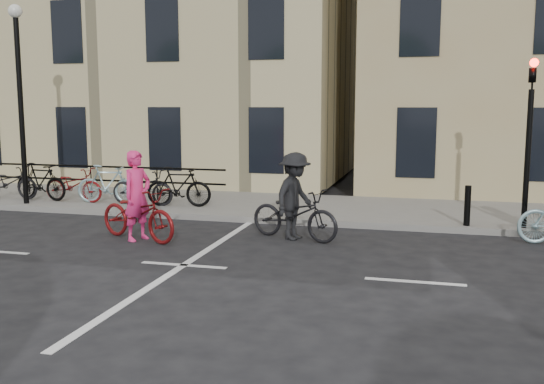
% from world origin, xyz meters
% --- Properties ---
extents(ground, '(120.00, 120.00, 0.00)m').
position_xyz_m(ground, '(0.00, 0.00, 0.00)').
color(ground, black).
rests_on(ground, ground).
extents(sidewalk, '(46.00, 4.00, 0.15)m').
position_xyz_m(sidewalk, '(-4.00, 6.00, 0.07)').
color(sidewalk, slate).
rests_on(sidewalk, ground).
extents(building_west, '(20.00, 10.00, 10.00)m').
position_xyz_m(building_west, '(-9.00, 13.00, 5.15)').
color(building_west, tan).
rests_on(building_west, sidewalk).
extents(traffic_light, '(0.18, 0.30, 3.90)m').
position_xyz_m(traffic_light, '(6.20, 4.34, 2.45)').
color(traffic_light, black).
rests_on(traffic_light, sidewalk).
extents(lamp_post, '(0.36, 0.36, 5.28)m').
position_xyz_m(lamp_post, '(-6.50, 4.40, 3.49)').
color(lamp_post, black).
rests_on(lamp_post, sidewalk).
extents(bollard_east, '(0.14, 0.14, 0.90)m').
position_xyz_m(bollard_east, '(5.00, 4.25, 0.60)').
color(bollard_east, black).
rests_on(bollard_east, sidewalk).
extents(parked_bikes, '(7.25, 1.23, 1.05)m').
position_xyz_m(parked_bikes, '(-4.92, 5.04, 0.65)').
color(parked_bikes, black).
rests_on(parked_bikes, sidewalk).
extents(cyclist_pink, '(2.24, 1.45, 1.89)m').
position_xyz_m(cyclist_pink, '(-1.73, 1.67, 0.65)').
color(cyclist_pink, maroon).
rests_on(cyclist_pink, ground).
extents(cyclist_dark, '(2.19, 1.36, 1.84)m').
position_xyz_m(cyclist_dark, '(1.43, 2.57, 0.73)').
color(cyclist_dark, black).
rests_on(cyclist_dark, ground).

